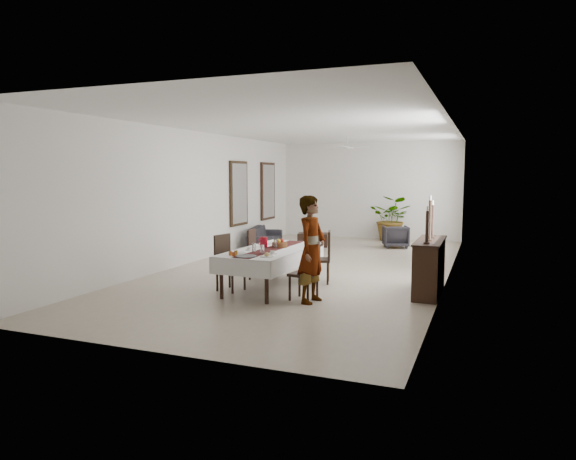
{
  "coord_description": "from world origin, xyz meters",
  "views": [
    {
      "loc": [
        3.7,
        -11.03,
        2.15
      ],
      "look_at": [
        0.05,
        -1.63,
        1.05
      ],
      "focal_mm": 32.0,
      "sensor_mm": 36.0,
      "label": 1
    }
  ],
  "objects_px": {
    "woman": "(312,249)",
    "dining_table_top": "(272,251)",
    "sofa": "(265,237)",
    "red_pitcher": "(264,242)",
    "sideboard_body": "(429,268)"
  },
  "relations": [
    {
      "from": "woman",
      "to": "dining_table_top",
      "type": "bearing_deg",
      "value": 62.44
    },
    {
      "from": "woman",
      "to": "sofa",
      "type": "relative_size",
      "value": 0.91
    },
    {
      "from": "dining_table_top",
      "to": "sofa",
      "type": "bearing_deg",
      "value": 117.34
    },
    {
      "from": "red_pitcher",
      "to": "sofa",
      "type": "height_order",
      "value": "red_pitcher"
    },
    {
      "from": "sideboard_body",
      "to": "woman",
      "type": "bearing_deg",
      "value": -142.65
    },
    {
      "from": "red_pitcher",
      "to": "sideboard_body",
      "type": "xyz_separation_m",
      "value": [
        3.06,
        0.45,
        -0.38
      ]
    },
    {
      "from": "dining_table_top",
      "to": "red_pitcher",
      "type": "height_order",
      "value": "red_pitcher"
    },
    {
      "from": "dining_table_top",
      "to": "sofa",
      "type": "distance_m",
      "value": 5.72
    },
    {
      "from": "dining_table_top",
      "to": "red_pitcher",
      "type": "distance_m",
      "value": 0.32
    },
    {
      "from": "sideboard_body",
      "to": "red_pitcher",
      "type": "bearing_deg",
      "value": -171.65
    },
    {
      "from": "dining_table_top",
      "to": "red_pitcher",
      "type": "relative_size",
      "value": 12.0
    },
    {
      "from": "red_pitcher",
      "to": "sideboard_body",
      "type": "bearing_deg",
      "value": 8.35
    },
    {
      "from": "sideboard_body",
      "to": "sofa",
      "type": "bearing_deg",
      "value": 138.97
    },
    {
      "from": "dining_table_top",
      "to": "woman",
      "type": "relative_size",
      "value": 1.32
    },
    {
      "from": "woman",
      "to": "sofa",
      "type": "bearing_deg",
      "value": 38.58
    }
  ]
}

